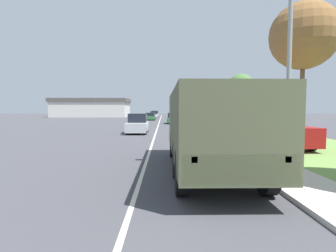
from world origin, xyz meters
TOP-DOWN VIEW (x-y plane):
  - ground_plane at (0.00, 40.00)m, footprint 180.00×180.00m
  - lane_centre_stripe at (0.00, 40.00)m, footprint 0.12×120.00m
  - sidewalk_right at (4.50, 40.00)m, footprint 1.80×120.00m
  - grass_strip_right at (8.90, 40.00)m, footprint 7.00×120.00m
  - military_truck at (2.18, 9.73)m, footprint 2.40×7.78m
  - car_nearest_ahead at (-1.58, 24.04)m, footprint 1.73×4.23m
  - car_second_ahead at (2.16, 39.75)m, footprint 1.90×4.64m
  - car_third_ahead at (-1.89, 52.24)m, footprint 1.93×4.89m
  - car_fourth_ahead at (-1.62, 63.76)m, footprint 1.76×4.28m
  - car_farthest_ahead at (-1.66, 73.67)m, footprint 1.95×4.32m
  - pickup_truck at (7.29, 16.05)m, footprint 1.92×5.60m
  - lamp_post at (4.57, 9.45)m, footprint 1.69×0.24m
  - tree_mid_right at (8.95, 16.52)m, footprint 3.93×3.93m
  - tree_far_right at (9.38, 30.38)m, footprint 3.08×3.08m
  - building_distant at (-19.11, 73.90)m, footprint 20.31×11.39m

SIDE VIEW (x-z plane):
  - ground_plane at x=0.00m, z-range 0.00..0.00m
  - lane_centre_stripe at x=0.00m, z-range 0.00..0.00m
  - grass_strip_right at x=8.90m, z-range 0.00..0.02m
  - sidewalk_right at x=4.50m, z-range 0.00..0.12m
  - car_third_ahead at x=-1.89m, z-range -0.06..1.37m
  - car_second_ahead at x=2.16m, z-range -0.08..1.50m
  - car_fourth_ahead at x=-1.62m, z-range -0.09..1.56m
  - car_farthest_ahead at x=-1.66m, z-range -0.09..1.60m
  - car_nearest_ahead at x=-1.58m, z-range -0.10..1.63m
  - pickup_truck at x=7.29m, z-range -0.06..1.86m
  - military_truck at x=2.18m, z-range 0.22..2.92m
  - building_distant at x=-19.11m, z-range 0.03..5.04m
  - tree_far_right at x=9.38m, z-range 1.48..7.52m
  - lamp_post at x=4.57m, z-range 0.82..9.03m
  - tree_mid_right at x=8.95m, z-range 2.22..10.58m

